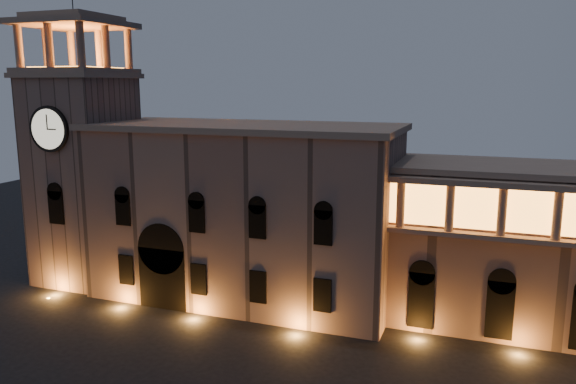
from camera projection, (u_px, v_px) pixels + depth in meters
name	position (u px, v px, depth m)	size (l,w,h in m)	color
government_building	(243.00, 212.00, 56.17)	(30.80, 12.80, 17.60)	#816254
clock_tower	(84.00, 168.00, 60.72)	(9.80, 9.80, 32.40)	#816254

